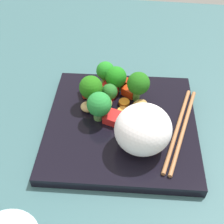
% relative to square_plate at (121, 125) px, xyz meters
% --- Properties ---
extents(ground_plane, '(1.10, 1.10, 0.02)m').
position_rel_square_plate_xyz_m(ground_plane, '(0.00, 0.00, -0.02)').
color(ground_plane, '#355C60').
extents(square_plate, '(0.29, 0.29, 0.02)m').
position_rel_square_plate_xyz_m(square_plate, '(0.00, 0.00, 0.00)').
color(square_plate, black).
rests_on(square_plate, ground_plane).
extents(rice_mound, '(0.12, 0.12, 0.08)m').
position_rel_square_plate_xyz_m(rice_mound, '(-0.05, -0.04, 0.05)').
color(rice_mound, white).
rests_on(rice_mound, square_plate).
extents(broccoli_floret_0, '(0.04, 0.04, 0.06)m').
position_rel_square_plate_xyz_m(broccoli_floret_0, '(0.06, -0.02, 0.05)').
color(broccoli_floret_0, '#599D3D').
rests_on(broccoli_floret_0, square_plate).
extents(broccoli_floret_1, '(0.04, 0.04, 0.06)m').
position_rel_square_plate_xyz_m(broccoli_floret_1, '(0.00, 0.04, 0.05)').
color(broccoli_floret_1, '#5D984A').
rests_on(broccoli_floret_1, square_plate).
extents(broccoli_floret_2, '(0.04, 0.04, 0.06)m').
position_rel_square_plate_xyz_m(broccoli_floret_2, '(0.10, 0.04, 0.04)').
color(broccoli_floret_2, '#539E3D').
rests_on(broccoli_floret_2, square_plate).
extents(broccoli_floret_3, '(0.04, 0.04, 0.06)m').
position_rel_square_plate_xyz_m(broccoli_floret_3, '(0.08, 0.02, 0.04)').
color(broccoli_floret_3, '#7CBA53').
rests_on(broccoli_floret_3, square_plate).
extents(broccoli_floret_4, '(0.04, 0.04, 0.06)m').
position_rel_square_plate_xyz_m(broccoli_floret_4, '(0.04, 0.06, 0.05)').
color(broccoli_floret_4, '#6FA14E').
rests_on(broccoli_floret_4, square_plate).
extents(broccoli_floret_5, '(0.03, 0.03, 0.04)m').
position_rel_square_plate_xyz_m(broccoli_floret_5, '(0.05, 0.03, 0.03)').
color(broccoli_floret_5, '#70BC52').
rests_on(broccoli_floret_5, square_plate).
extents(carrot_slice_0, '(0.03, 0.03, 0.00)m').
position_rel_square_plate_xyz_m(carrot_slice_0, '(0.09, 0.07, 0.01)').
color(carrot_slice_0, orange).
rests_on(carrot_slice_0, square_plate).
extents(carrot_slice_1, '(0.03, 0.03, 0.01)m').
position_rel_square_plate_xyz_m(carrot_slice_1, '(0.05, -0.00, 0.01)').
color(carrot_slice_1, orange).
rests_on(carrot_slice_1, square_plate).
extents(carrot_slice_2, '(0.03, 0.03, 0.01)m').
position_rel_square_plate_xyz_m(carrot_slice_2, '(0.02, 0.00, 0.01)').
color(carrot_slice_2, orange).
rests_on(carrot_slice_2, square_plate).
extents(pepper_chunk_0, '(0.02, 0.03, 0.02)m').
position_rel_square_plate_xyz_m(pepper_chunk_0, '(0.10, 0.00, 0.02)').
color(pepper_chunk_0, red).
rests_on(pepper_chunk_0, square_plate).
extents(pepper_chunk_1, '(0.04, 0.04, 0.02)m').
position_rel_square_plate_xyz_m(pepper_chunk_1, '(0.08, -0.01, 0.02)').
color(pepper_chunk_1, red).
rests_on(pepper_chunk_1, square_plate).
extents(pepper_chunk_2, '(0.04, 0.04, 0.02)m').
position_rel_square_plate_xyz_m(pepper_chunk_2, '(0.07, 0.03, 0.02)').
color(pepper_chunk_2, red).
rests_on(pepper_chunk_2, square_plate).
extents(pepper_chunk_3, '(0.03, 0.03, 0.02)m').
position_rel_square_plate_xyz_m(pepper_chunk_3, '(0.07, 0.08, 0.02)').
color(pepper_chunk_3, red).
rests_on(pepper_chunk_3, square_plate).
extents(pepper_chunk_4, '(0.04, 0.03, 0.02)m').
position_rel_square_plate_xyz_m(pepper_chunk_4, '(0.00, 0.02, 0.02)').
color(pepper_chunk_4, red).
rests_on(pepper_chunk_4, square_plate).
extents(chicken_piece_0, '(0.03, 0.03, 0.02)m').
position_rel_square_plate_xyz_m(chicken_piece_0, '(0.02, 0.07, 0.02)').
color(chicken_piece_0, tan).
rests_on(chicken_piece_0, square_plate).
extents(chicken_piece_2, '(0.04, 0.04, 0.02)m').
position_rel_square_plate_xyz_m(chicken_piece_2, '(0.03, -0.03, 0.02)').
color(chicken_piece_2, '#B88848').
rests_on(chicken_piece_2, square_plate).
extents(chicken_piece_3, '(0.05, 0.05, 0.03)m').
position_rel_square_plate_xyz_m(chicken_piece_3, '(0.02, 0.04, 0.02)').
color(chicken_piece_3, tan).
rests_on(chicken_piece_3, square_plate).
extents(chopstick_pair, '(0.21, 0.07, 0.01)m').
position_rel_square_plate_xyz_m(chopstick_pair, '(-0.01, -0.11, 0.01)').
color(chopstick_pair, '#A46A3F').
rests_on(chopstick_pair, square_plate).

